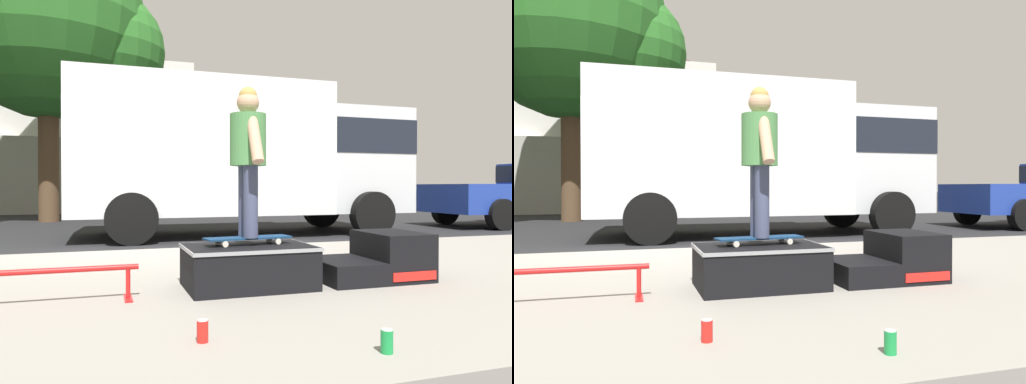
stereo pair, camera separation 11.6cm
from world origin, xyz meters
TOP-DOWN VIEW (x-y plane):
  - ground_plane at (0.00, 0.00)m, footprint 140.00×140.00m
  - sidewalk_slab at (0.00, -3.00)m, footprint 50.00×5.00m
  - skate_box at (1.43, -3.37)m, footprint 1.10×0.73m
  - kicker_ramp at (2.72, -3.37)m, footprint 1.02×0.73m
  - grind_rail at (-0.29, -3.48)m, footprint 1.58×0.28m
  - skateboard at (1.45, -3.32)m, footprint 0.80×0.29m
  - skater_kid at (1.45, -3.32)m, footprint 0.32×0.68m
  - soda_can at (1.65, -5.15)m, footprint 0.07×0.07m
  - soda_can_b at (0.76, -4.68)m, footprint 0.07×0.07m
  - box_truck at (3.05, 2.20)m, footprint 6.91×2.63m
  - street_tree_main at (-0.92, 7.34)m, footprint 6.02×5.47m
  - house_behind at (-0.77, 15.39)m, footprint 9.54×8.22m

SIDE VIEW (x-z plane):
  - ground_plane at x=0.00m, z-range 0.00..0.00m
  - sidewalk_slab at x=0.00m, z-range 0.00..0.12m
  - soda_can at x=1.65m, z-range 0.12..0.25m
  - soda_can_b at x=0.76m, z-range 0.12..0.25m
  - kicker_ramp at x=2.72m, z-range 0.08..0.52m
  - skate_box at x=1.43m, z-range 0.13..0.50m
  - grind_rail at x=-0.29m, z-range 0.19..0.46m
  - skateboard at x=1.45m, z-range 0.51..0.58m
  - skater_kid at x=1.45m, z-range 0.67..1.99m
  - box_truck at x=3.05m, z-range 0.18..3.23m
  - house_behind at x=-0.77m, z-range 0.04..8.44m
  - street_tree_main at x=-0.92m, z-range 1.30..9.71m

